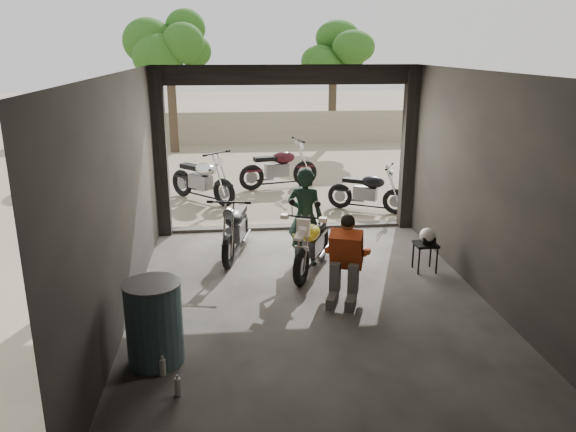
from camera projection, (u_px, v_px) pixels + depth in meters
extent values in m
plane|color=#7A6D56|center=(312.00, 305.00, 7.95)|extent=(80.00, 80.00, 0.00)
cube|color=#2D2B28|center=(312.00, 305.00, 7.94)|extent=(5.00, 7.00, 0.02)
plane|color=black|center=(315.00, 73.00, 7.02)|extent=(7.00, 7.00, 0.00)
cube|color=black|center=(382.00, 317.00, 4.15)|extent=(5.00, 0.02, 3.20)
cube|color=black|center=(122.00, 201.00, 7.23)|extent=(0.02, 7.00, 3.20)
cube|color=black|center=(492.00, 192.00, 7.73)|extent=(0.02, 7.00, 3.20)
cube|color=black|center=(161.00, 154.00, 10.46)|extent=(0.24, 0.24, 3.20)
cube|color=black|center=(409.00, 149.00, 10.94)|extent=(0.24, 0.24, 3.20)
cube|color=black|center=(287.00, 75.00, 10.33)|extent=(5.00, 0.16, 0.36)
cube|color=#2D2B28|center=(287.00, 227.00, 11.27)|extent=(5.00, 0.25, 0.08)
cube|color=gray|center=(258.00, 127.00, 21.10)|extent=(18.00, 0.30, 1.20)
cylinder|color=#382B1E|center=(172.00, 100.00, 19.03)|extent=(0.30, 0.30, 3.58)
ellipsoid|color=#1E4C14|center=(168.00, 30.00, 18.38)|extent=(2.20, 2.20, 3.14)
cylinder|color=#382B1E|center=(332.00, 100.00, 21.09)|extent=(0.30, 0.30, 3.20)
ellipsoid|color=#1E4C14|center=(334.00, 44.00, 20.51)|extent=(2.20, 2.20, 2.80)
imported|color=black|center=(305.00, 217.00, 9.22)|extent=(0.71, 0.61, 1.65)
cube|color=black|center=(426.00, 244.00, 9.01)|extent=(0.35, 0.35, 0.04)
cylinder|color=black|center=(419.00, 262.00, 8.92)|extent=(0.03, 0.03, 0.47)
cylinder|color=black|center=(437.00, 261.00, 8.95)|extent=(0.03, 0.03, 0.47)
cylinder|color=black|center=(413.00, 255.00, 9.20)|extent=(0.03, 0.03, 0.47)
cylinder|color=black|center=(430.00, 254.00, 9.23)|extent=(0.03, 0.03, 0.47)
ellipsoid|color=silver|center=(428.00, 235.00, 9.00)|extent=(0.26, 0.27, 0.24)
cylinder|color=#37545D|center=(154.00, 324.00, 6.37)|extent=(0.77, 0.77, 0.99)
cylinder|color=black|center=(442.00, 161.00, 12.27)|extent=(0.08, 0.08, 2.22)
cylinder|color=silver|center=(445.00, 120.00, 11.99)|extent=(0.81, 0.03, 0.81)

